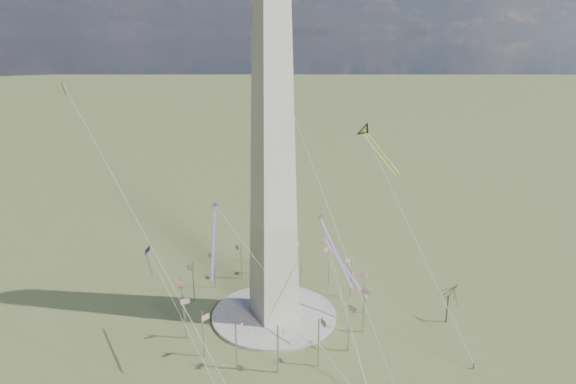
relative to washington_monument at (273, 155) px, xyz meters
name	(u,v)px	position (x,y,z in m)	size (l,w,h in m)	color
ground	(274,316)	(0.00, 0.00, -47.95)	(2000.00, 2000.00, 0.00)	#535A2D
plaza	(274,315)	(0.00, 0.00, -47.55)	(36.00, 36.00, 0.80)	beige
washington_monument	(273,155)	(0.00, 0.00, 0.00)	(15.56, 15.56, 100.00)	beige
flagpole_ring	(274,293)	(0.00, 0.00, -40.68)	(54.40, 54.40, 13.00)	#B6B8BD
tree_near	(449,294)	(42.46, -24.44, -39.05)	(7.13, 7.13, 12.48)	#4D3C2E
person_east	(474,366)	(33.54, -43.75, -47.12)	(0.61, 0.40, 1.67)	gray
kite_delta_black	(366,133)	(39.97, 15.34, -0.20)	(7.13, 17.53, 14.31)	black
kite_diamond_purple	(148,254)	(-33.15, 5.78, -24.05)	(2.00, 2.96, 8.79)	navy
kite_streamer_left	(332,242)	(11.26, -12.29, -22.07)	(2.75, 19.58, 13.44)	#DF2349
kite_streamer_mid	(214,232)	(-20.11, -10.36, -14.51)	(7.93, 17.41, 12.59)	#DF2349
kite_streamer_right	(338,258)	(19.16, -3.28, -31.97)	(5.04, 19.30, 13.37)	#DF2349
kite_small_red	(63,85)	(-46.76, 35.89, 17.01)	(1.38, 2.01, 4.22)	red
kite_small_white	(264,35)	(16.16, 42.07, 29.80)	(1.39, 1.65, 4.41)	white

